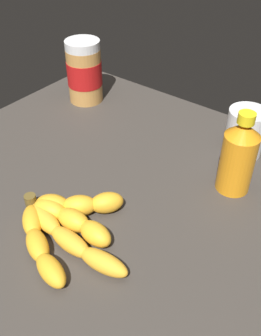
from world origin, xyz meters
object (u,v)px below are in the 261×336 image
object	(u,v)px
peanut_butter_jar	(84,72)
coffee_mug	(245,133)
banana_bunch	(67,226)
honey_bottle	(238,156)

from	to	relation	value
peanut_butter_jar	coffee_mug	bearing A→B (deg)	3.65
banana_bunch	honey_bottle	bearing A→B (deg)	58.89
coffee_mug	honey_bottle	bearing A→B (deg)	-73.08
honey_bottle	coffee_mug	distance (cm)	11.67
banana_bunch	peanut_butter_jar	bearing A→B (deg)	128.76
honey_bottle	coffee_mug	bearing A→B (deg)	106.92
coffee_mug	banana_bunch	bearing A→B (deg)	-108.74
banana_bunch	coffee_mug	world-z (taller)	coffee_mug
honey_bottle	coffee_mug	xyz separation A→B (cm)	(-3.33, 10.95, -2.28)
honey_bottle	banana_bunch	bearing A→B (deg)	-121.11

